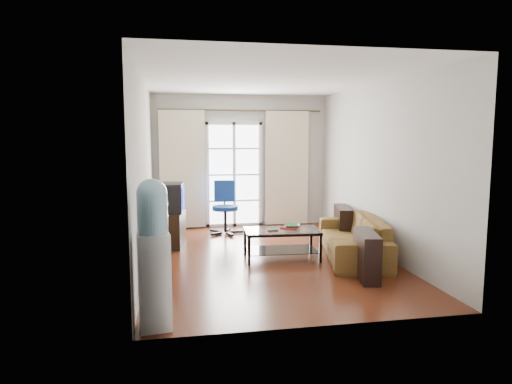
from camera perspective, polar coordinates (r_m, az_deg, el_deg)
floor at (r=7.13m, az=1.29°, el=-8.19°), size 5.20×5.20×0.00m
ceiling at (r=6.93m, az=1.36°, el=13.90°), size 5.20×5.20×0.00m
wall_back at (r=9.45m, az=-1.90°, el=3.88°), size 3.60×0.02×2.70m
wall_front at (r=4.40m, az=8.27°, el=0.12°), size 3.60×0.02×2.70m
wall_left at (r=6.76m, az=-13.79°, el=2.40°), size 0.02×5.20×2.70m
wall_right at (r=7.48m, az=14.98°, el=2.79°), size 0.02×5.20×2.70m
french_door at (r=9.40m, az=-2.75°, el=2.17°), size 1.16×0.06×2.15m
curtain_rod at (r=9.35m, az=-1.84°, el=10.16°), size 3.30×0.04×0.04m
curtain_left at (r=9.24m, az=-9.17°, el=2.79°), size 0.90×0.07×2.35m
curtain_right at (r=9.53m, az=3.87°, el=2.99°), size 0.90×0.07×2.35m
radiator at (r=9.62m, az=2.93°, el=-2.19°), size 0.64×0.12×0.64m
sofa at (r=7.28m, az=12.01°, el=-5.50°), size 2.49×1.76×0.62m
coffee_table at (r=7.00m, az=3.22°, el=-6.01°), size 1.16×0.70×0.45m
bowl at (r=7.08m, az=4.56°, el=-4.29°), size 0.39×0.39×0.06m
book at (r=6.97m, az=3.84°, el=-4.60°), size 0.44×0.44×0.02m
remote at (r=6.85m, az=2.12°, el=-4.84°), size 0.16×0.05×0.02m
tv_stand at (r=7.95m, az=-11.00°, el=-4.56°), size 0.65×0.87×0.58m
crt_tv at (r=7.86m, az=-11.10°, el=-0.71°), size 0.59×0.59×0.50m
task_chair at (r=8.80m, az=-3.87°, el=-3.27°), size 0.73×0.73×1.01m
water_cooler at (r=4.52m, az=-12.70°, el=-7.25°), size 0.34×0.34×1.47m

